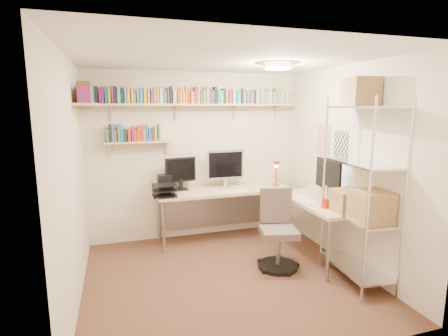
{
  "coord_description": "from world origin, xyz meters",
  "views": [
    {
      "loc": [
        -1.16,
        -3.66,
        2.0
      ],
      "look_at": [
        0.15,
        0.55,
        1.22
      ],
      "focal_mm": 28.0,
      "sensor_mm": 36.0,
      "label": 1
    }
  ],
  "objects": [
    {
      "name": "ground",
      "position": [
        0.0,
        0.0,
        0.0
      ],
      "size": [
        3.2,
        3.2,
        0.0
      ],
      "primitive_type": "plane",
      "color": "#472C1E",
      "rests_on": "ground"
    },
    {
      "name": "room_shell",
      "position": [
        0.0,
        0.0,
        1.55
      ],
      "size": [
        3.24,
        3.04,
        2.52
      ],
      "color": "beige",
      "rests_on": "ground"
    },
    {
      "name": "wall_shelves",
      "position": [
        -0.43,
        1.3,
        2.02
      ],
      "size": [
        3.12,
        1.09,
        0.8
      ],
      "color": "#DCA77C",
      "rests_on": "ground"
    },
    {
      "name": "corner_desk",
      "position": [
        0.5,
        0.93,
        0.77
      ],
      "size": [
        2.39,
        1.98,
        1.35
      ],
      "color": "beige",
      "rests_on": "ground"
    },
    {
      "name": "office_chair",
      "position": [
        0.71,
        0.11,
        0.41
      ],
      "size": [
        0.53,
        0.54,
        0.98
      ],
      "rotation": [
        0.0,
        0.0,
        -0.22
      ],
      "color": "black",
      "rests_on": "ground"
    },
    {
      "name": "wire_rack",
      "position": [
        1.42,
        -0.49,
        1.23
      ],
      "size": [
        0.51,
        0.94,
        2.31
      ],
      "rotation": [
        0.0,
        0.0,
        -0.08
      ],
      "color": "silver",
      "rests_on": "ground"
    }
  ]
}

